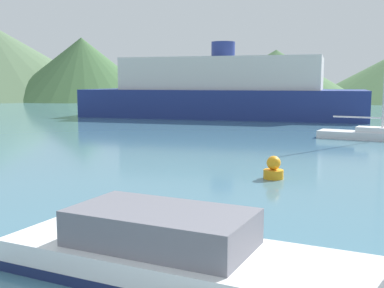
% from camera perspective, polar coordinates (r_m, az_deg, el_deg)
% --- Properties ---
extents(motorboat_near, '(8.63, 4.69, 2.17)m').
position_cam_1_polar(motorboat_near, '(8.55, 5.62, -14.60)').
color(motorboat_near, white).
rests_on(motorboat_near, ground_plane).
extents(sailboat_inner, '(6.84, 4.03, 8.82)m').
position_cam_1_polar(sailboat_inner, '(31.95, 20.71, 1.15)').
color(sailboat_inner, silver).
rests_on(sailboat_inner, ground_plane).
extents(ferry_distant, '(29.03, 13.65, 7.56)m').
position_cam_1_polar(ferry_distant, '(49.36, 3.67, 6.27)').
color(ferry_distant, navy).
rests_on(ferry_distant, ground_plane).
extents(buoy_marker, '(0.74, 0.74, 0.86)m').
position_cam_1_polar(buoy_marker, '(18.12, 9.64, -2.97)').
color(buoy_marker, orange).
rests_on(buoy_marker, ground_plane).
extents(hill_central, '(30.64, 30.64, 12.14)m').
position_cam_1_polar(hill_central, '(97.89, -12.91, 8.67)').
color(hill_central, '#3D6038').
rests_on(hill_central, ground_plane).
extents(hill_east, '(30.61, 30.61, 8.97)m').
position_cam_1_polar(hill_east, '(83.95, 9.89, 7.90)').
color(hill_east, '#476B42').
rests_on(hill_east, ground_plane).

